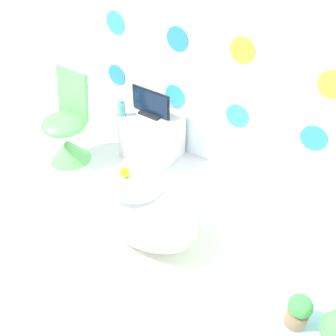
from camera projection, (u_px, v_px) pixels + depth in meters
ground_plane at (20, 326)px, 2.50m from camera, size 12.00×12.00×0.00m
wall_back_dotted at (210, 23)px, 3.04m from camera, size 4.75×0.05×2.60m
rug at (139, 242)px, 3.02m from camera, size 1.09×0.85×0.01m
bathtub at (138, 208)px, 2.91m from camera, size 0.99×0.52×0.56m
rubber_duck at (124, 172)px, 2.74m from camera, size 0.07×0.08×0.09m
chair at (67, 135)px, 3.67m from camera, size 0.42×0.42×0.86m
tv_cabinet at (151, 135)px, 3.75m from camera, size 0.51×0.41×0.45m
tv at (151, 104)px, 3.54m from camera, size 0.41×0.12×0.25m
vase at (122, 109)px, 3.56m from camera, size 0.07×0.07×0.15m
potted_plant_left at (299, 311)px, 1.82m from camera, size 0.11×0.11×0.20m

